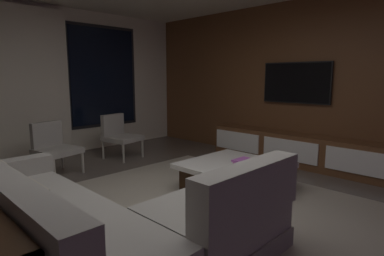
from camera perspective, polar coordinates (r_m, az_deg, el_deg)
name	(u,v)px	position (r m, az deg, el deg)	size (l,w,h in m)	color
floor	(177,219)	(3.43, -2.75, -15.86)	(9.20, 9.20, 0.00)	#564C44
back_wall_with_window	(32,83)	(6.25, -26.57, 7.21)	(6.60, 0.30, 2.70)	beige
media_wall	(313,83)	(5.65, 20.83, 7.53)	(0.12, 7.80, 2.70)	brown
area_rug	(207,211)	(3.59, 2.62, -14.56)	(3.20, 3.80, 0.01)	gray
sectional_couch	(96,225)	(2.74, -16.76, -16.30)	(1.98, 2.50, 0.82)	gray
coffee_table	(234,176)	(4.17, 7.57, -8.56)	(1.16, 1.16, 0.36)	black
book_stack_on_coffee_table	(243,161)	(4.12, 9.09, -5.88)	(0.27, 0.18, 0.05)	#9D4492
accent_chair_near_window	(119,134)	(5.89, -12.88, -1.01)	(0.64, 0.66, 0.78)	#B2ADA0
accent_chair_by_curtain	(54,145)	(5.21, -23.44, -2.85)	(0.65, 0.66, 0.78)	#B2ADA0
media_console	(299,151)	(5.54, 18.48, -3.83)	(0.46, 3.10, 0.52)	brown
mounted_tv	(296,83)	(5.66, 18.05, 7.68)	(0.05, 1.18, 0.68)	black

